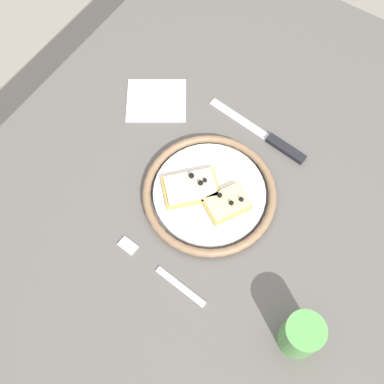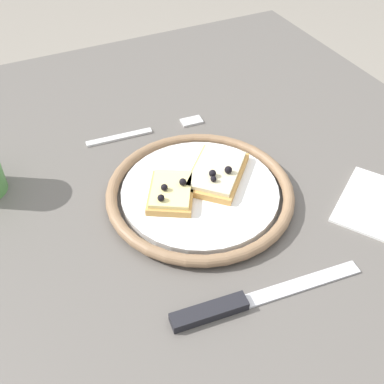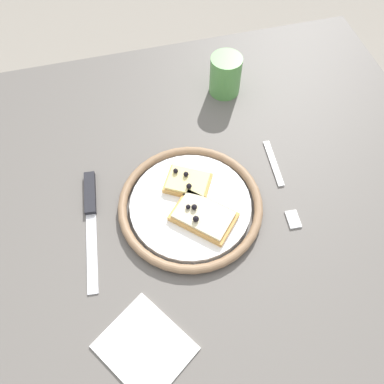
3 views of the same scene
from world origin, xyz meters
name	(u,v)px [view 1 (image 1 of 3)]	position (x,y,z in m)	size (l,w,h in m)	color
ground_plane	(210,274)	(0.00, 0.00, 0.00)	(6.00, 6.00, 0.00)	gray
dining_table	(221,193)	(0.00, 0.00, 0.64)	(1.16, 0.92, 0.71)	#5B5651
plate	(210,194)	(-0.05, 0.00, 0.72)	(0.27, 0.27, 0.02)	white
pizza_slice_near	(226,203)	(-0.05, -0.04, 0.74)	(0.10, 0.09, 0.03)	tan
pizza_slice_far	(191,187)	(-0.06, 0.03, 0.74)	(0.13, 0.13, 0.03)	tan
knife	(273,140)	(0.13, -0.04, 0.72)	(0.04, 0.24, 0.01)	silver
fork	(160,271)	(-0.23, -0.01, 0.72)	(0.03, 0.20, 0.00)	silver
cup	(301,335)	(-0.20, -0.28, 0.76)	(0.07, 0.07, 0.09)	#599E4C
napkin	(156,100)	(0.08, 0.22, 0.72)	(0.11, 0.13, 0.00)	white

